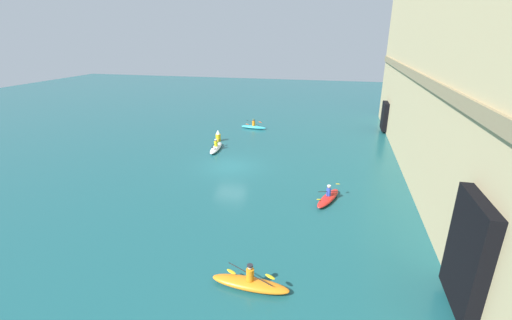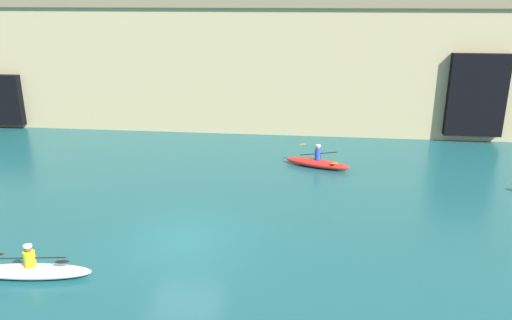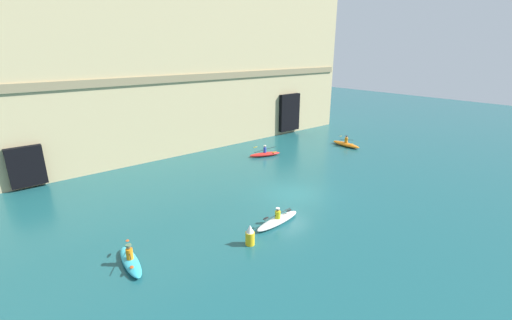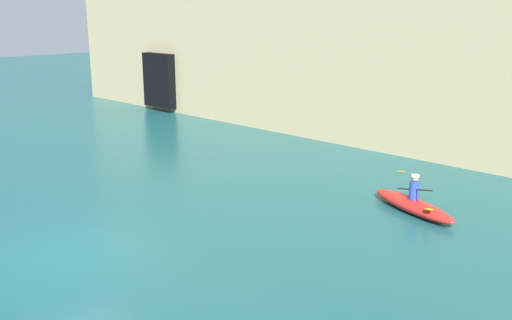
{
  "view_description": "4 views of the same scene",
  "coord_description": "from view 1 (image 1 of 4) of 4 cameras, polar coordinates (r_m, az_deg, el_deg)",
  "views": [
    {
      "loc": [
        25.18,
        8.32,
        10.25
      ],
      "look_at": [
        2.35,
        2.76,
        1.65
      ],
      "focal_mm": 24.0,
      "sensor_mm": 36.0,
      "label": 1
    },
    {
      "loc": [
        4.1,
        -14.6,
        7.87
      ],
      "look_at": [
        1.96,
        4.08,
        1.61
      ],
      "focal_mm": 35.0,
      "sensor_mm": 36.0,
      "label": 2
    },
    {
      "loc": [
        -16.73,
        -16.19,
        10.22
      ],
      "look_at": [
        0.98,
        5.3,
        1.05
      ],
      "focal_mm": 24.0,
      "sensor_mm": 36.0,
      "label": 3
    },
    {
      "loc": [
        12.01,
        -6.18,
        5.66
      ],
      "look_at": [
        0.16,
        6.06,
        1.16
      ],
      "focal_mm": 40.0,
      "sensor_mm": 36.0,
      "label": 4
    }
  ],
  "objects": [
    {
      "name": "kayak_orange",
      "position": [
        15.58,
        -0.98,
        -19.84
      ],
      "size": [
        0.97,
        3.47,
        1.18
      ],
      "rotation": [
        0.0,
        0.0,
        4.67
      ],
      "color": "orange",
      "rests_on": "ground"
    },
    {
      "name": "ground_plane",
      "position": [
        28.43,
        -4.28,
        -1.08
      ],
      "size": [
        120.0,
        120.0,
        0.0
      ],
      "primitive_type": "plane",
      "color": "#195156"
    },
    {
      "name": "kayak_red",
      "position": [
        23.02,
        11.93,
        -6.17
      ],
      "size": [
        3.25,
        1.72,
        1.12
      ],
      "rotation": [
        0.0,
        0.0,
        5.95
      ],
      "color": "red",
      "rests_on": "ground"
    },
    {
      "name": "kayak_cyan",
      "position": [
        39.94,
        -0.39,
        5.57
      ],
      "size": [
        1.04,
        3.11,
        1.13
      ],
      "rotation": [
        0.0,
        0.0,
        4.6
      ],
      "color": "#33B2C6",
      "rests_on": "ground"
    },
    {
      "name": "cliff_bluff",
      "position": [
        27.4,
        33.24,
        12.21
      ],
      "size": [
        43.7,
        7.51,
        16.02
      ],
      "color": "tan",
      "rests_on": "ground"
    },
    {
      "name": "kayak_white",
      "position": [
        32.63,
        -6.68,
        2.07
      ],
      "size": [
        3.57,
        1.1,
        1.05
      ],
      "rotation": [
        0.0,
        0.0,
        0.1
      ],
      "color": "white",
      "rests_on": "ground"
    },
    {
      "name": "marker_buoy",
      "position": [
        35.26,
        -6.33,
        4.02
      ],
      "size": [
        0.51,
        0.51,
        1.19
      ],
      "color": "yellow",
      "rests_on": "ground"
    }
  ]
}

